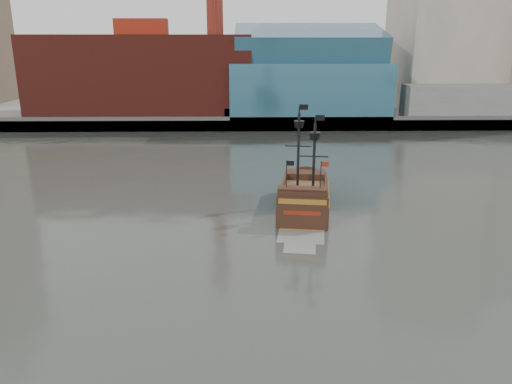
{
  "coord_description": "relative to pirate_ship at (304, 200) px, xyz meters",
  "views": [
    {
      "loc": [
        -1.89,
        -28.72,
        15.73
      ],
      "look_at": [
        -1.17,
        10.17,
        4.0
      ],
      "focal_mm": 35.0,
      "sensor_mm": 36.0,
      "label": 1
    }
  ],
  "objects": [
    {
      "name": "promenade_far",
      "position": [
        -3.63,
        74.68,
        0.02
      ],
      "size": [
        220.0,
        60.0,
        2.0
      ],
      "primitive_type": "cube",
      "color": "slate",
      "rests_on": "ground"
    },
    {
      "name": "pirate_ship",
      "position": [
        0.0,
        0.0,
        0.0
      ],
      "size": [
        6.28,
        14.85,
        10.76
      ],
      "rotation": [
        0.0,
        0.0,
        -0.14
      ],
      "color": "black",
      "rests_on": "ground"
    },
    {
      "name": "ground",
      "position": [
        -3.63,
        -17.32,
        -0.98
      ],
      "size": [
        400.0,
        400.0,
        0.0
      ],
      "primitive_type": "plane",
      "color": "#282B25",
      "rests_on": "ground"
    },
    {
      "name": "seawall",
      "position": [
        -3.63,
        45.18,
        0.32
      ],
      "size": [
        220.0,
        1.0,
        2.6
      ],
      "primitive_type": "cube",
      "color": "#4C4C49",
      "rests_on": "ground"
    }
  ]
}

